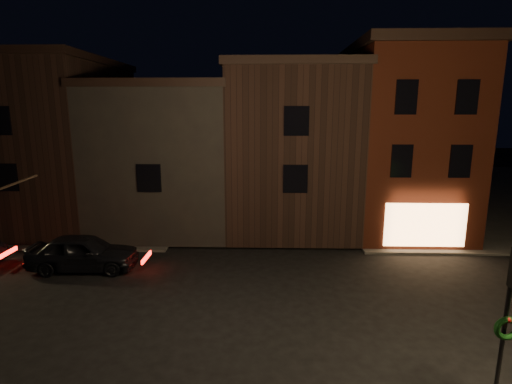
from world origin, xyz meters
TOP-DOWN VIEW (x-y plane):
  - ground at (0.00, 0.00)m, footprint 120.00×120.00m
  - sidewalk_far_right at (20.00, 20.00)m, footprint 30.00×30.00m
  - sidewalk_far_left at (-20.00, 20.00)m, footprint 30.00×30.00m
  - corner_building at (8.00, 9.47)m, footprint 6.50×8.50m
  - row_building_a at (1.50, 10.50)m, footprint 7.30×10.30m
  - row_building_b at (-5.75, 10.50)m, footprint 7.80×10.30m
  - row_building_c at (-13.00, 10.50)m, footprint 7.30×10.30m
  - traffic_signal at (5.60, -5.51)m, footprint 0.58×0.38m
  - parked_car_a at (-8.08, 2.76)m, footprint 4.82×2.10m

SIDE VIEW (x-z plane):
  - ground at x=0.00m, z-range 0.00..0.00m
  - sidewalk_far_right at x=20.00m, z-range 0.00..0.12m
  - sidewalk_far_left at x=-20.00m, z-range 0.00..0.12m
  - parked_car_a at x=-8.08m, z-range 0.00..1.62m
  - traffic_signal at x=5.60m, z-range 0.78..4.83m
  - row_building_b at x=-5.75m, z-range 0.13..8.53m
  - row_building_a at x=1.50m, z-range 0.13..9.53m
  - row_building_c at x=-13.00m, z-range 0.13..10.03m
  - corner_building at x=8.00m, z-range 0.15..10.65m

